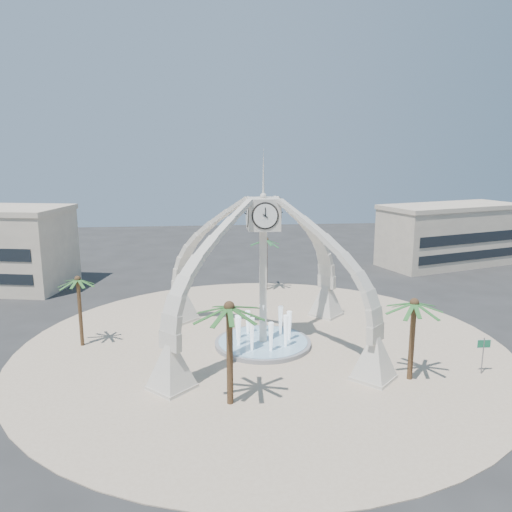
{
  "coord_description": "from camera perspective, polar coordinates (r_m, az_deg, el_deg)",
  "views": [
    {
      "loc": [
        -4.53,
        -38.9,
        15.86
      ],
      "look_at": [
        -0.38,
        2.0,
        7.24
      ],
      "focal_mm": 35.0,
      "sensor_mm": 36.0,
      "label": 1
    }
  ],
  "objects": [
    {
      "name": "ground",
      "position": [
        42.25,
        0.79,
        -10.21
      ],
      "size": [
        140.0,
        140.0,
        0.0
      ],
      "primitive_type": "plane",
      "color": "#282828",
      "rests_on": "ground"
    },
    {
      "name": "palm_north",
      "position": [
        57.09,
        1.15,
        1.79
      ],
      "size": [
        3.77,
        3.77,
        6.7
      ],
      "rotation": [
        0.0,
        0.0,
        -0.01
      ],
      "color": "brown",
      "rests_on": "ground"
    },
    {
      "name": "plaza",
      "position": [
        42.24,
        0.79,
        -10.17
      ],
      "size": [
        40.0,
        40.0,
        0.06
      ],
      "primitive_type": "cylinder",
      "color": "#C4AD91",
      "rests_on": "ground"
    },
    {
      "name": "clock_tower",
      "position": [
        40.26,
        0.82,
        -1.61
      ],
      "size": [
        17.94,
        17.94,
        16.3
      ],
      "color": "beige",
      "rests_on": "ground"
    },
    {
      "name": "building_ne",
      "position": [
        76.16,
        21.26,
        2.31
      ],
      "size": [
        21.87,
        14.17,
        8.6
      ],
      "rotation": [
        0.0,
        0.0,
        0.31
      ],
      "color": "beige",
      "rests_on": "ground"
    },
    {
      "name": "palm_south",
      "position": [
        30.87,
        -3.08,
        -5.98
      ],
      "size": [
        4.91,
        4.91,
        7.34
      ],
      "rotation": [
        0.0,
        0.0,
        -0.14
      ],
      "color": "brown",
      "rests_on": "ground"
    },
    {
      "name": "fountain",
      "position": [
        42.14,
        0.79,
        -9.84
      ],
      "size": [
        8.0,
        8.0,
        3.62
      ],
      "color": "gray",
      "rests_on": "ground"
    },
    {
      "name": "palm_east",
      "position": [
        36.11,
        17.65,
        -5.23
      ],
      "size": [
        4.96,
        4.96,
        6.44
      ],
      "rotation": [
        0.0,
        0.0,
        -0.28
      ],
      "color": "brown",
      "rests_on": "ground"
    },
    {
      "name": "street_sign",
      "position": [
        39.96,
        24.56,
        -9.57
      ],
      "size": [
        1.03,
        0.09,
        2.8
      ],
      "rotation": [
        0.0,
        0.0,
        -0.04
      ],
      "color": "slate",
      "rests_on": "ground"
    },
    {
      "name": "palm_west",
      "position": [
        42.94,
        -19.71,
        -2.63
      ],
      "size": [
        4.28,
        4.28,
        6.36
      ],
      "rotation": [
        0.0,
        0.0,
        0.39
      ],
      "color": "brown",
      "rests_on": "ground"
    }
  ]
}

